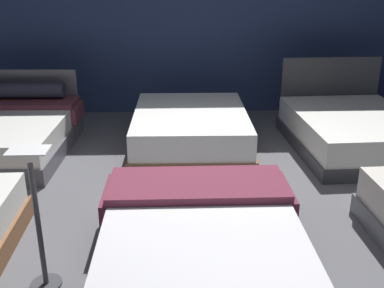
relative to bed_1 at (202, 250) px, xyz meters
name	(u,v)px	position (x,y,z in m)	size (l,w,h in m)	color
ground_plane	(190,202)	(-0.05, 1.27, -0.25)	(18.00, 18.00, 0.02)	#5B5B60
showroom_back_wall	(183,7)	(-0.05, 4.63, 1.51)	(18.00, 0.06, 3.50)	navy
bed_1	(202,250)	(0.00, 0.00, 0.00)	(1.68, 2.14, 0.52)	#50515C
bed_3	(10,133)	(-2.40, 2.79, 0.03)	(1.62, 2.11, 0.93)	#514F58
bed_4	(190,131)	(0.01, 2.77, 0.03)	(1.57, 2.03, 0.55)	brown
bed_5	(354,131)	(2.23, 2.73, 0.02)	(1.70, 2.18, 1.08)	#313237
price_sign	(40,236)	(-1.21, -0.07, 0.20)	(0.28, 0.24, 1.13)	#3F3F44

